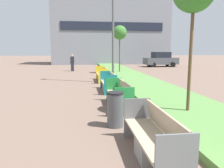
{
  "coord_description": "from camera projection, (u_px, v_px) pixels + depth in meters",
  "views": [
    {
      "loc": [
        -0.35,
        0.22,
        2.05
      ],
      "look_at": [
        0.9,
        9.56,
        0.6
      ],
      "focal_mm": 35.0,
      "sensor_mm": 36.0,
      "label": 1
    }
  ],
  "objects": [
    {
      "name": "planter_grass_strip",
      "position": [
        147.0,
        86.0,
        12.3
      ],
      "size": [
        2.8,
        120.0,
        0.18
      ],
      "color": "#568442",
      "rests_on": "ground"
    },
    {
      "name": "building_backdrop",
      "position": [
        110.0,
        32.0,
        34.35
      ],
      "size": [
        17.5,
        6.71,
        9.91
      ],
      "color": "gray",
      "rests_on": "ground"
    },
    {
      "name": "bench_grey_frame",
      "position": [
        153.0,
        140.0,
        4.11
      ],
      "size": [
        0.65,
        2.26,
        0.94
      ],
      "color": "gray",
      "rests_on": "ground"
    },
    {
      "name": "bench_green_frame",
      "position": [
        120.0,
        97.0,
        7.87
      ],
      "size": [
        0.65,
        2.36,
        0.94
      ],
      "color": "gray",
      "rests_on": "ground"
    },
    {
      "name": "bench_teal_frame",
      "position": [
        109.0,
        84.0,
        11.06
      ],
      "size": [
        0.65,
        2.07,
        0.94
      ],
      "color": "gray",
      "rests_on": "ground"
    },
    {
      "name": "bench_yellow_frame",
      "position": [
        102.0,
        76.0,
        14.66
      ],
      "size": [
        0.65,
        2.39,
        0.94
      ],
      "color": "gray",
      "rests_on": "ground"
    },
    {
      "name": "litter_bin",
      "position": [
        115.0,
        109.0,
        5.89
      ],
      "size": [
        0.46,
        0.46,
        0.95
      ],
      "color": "#4C4F51",
      "rests_on": "ground"
    },
    {
      "name": "street_lamp_post",
      "position": [
        113.0,
        6.0,
        13.26
      ],
      "size": [
        0.24,
        0.44,
        8.65
      ],
      "color": "#56595B",
      "rests_on": "ground"
    },
    {
      "name": "sapling_tree_far",
      "position": [
        120.0,
        33.0,
        19.11
      ],
      "size": [
        1.23,
        1.23,
        4.22
      ],
      "color": "brown",
      "rests_on": "ground"
    },
    {
      "name": "pedestrian_walking",
      "position": [
        72.0,
        63.0,
        21.75
      ],
      "size": [
        0.53,
        0.24,
        1.66
      ],
      "color": "#232633",
      "rests_on": "ground"
    },
    {
      "name": "parked_car_distant",
      "position": [
        161.0,
        59.0,
        27.73
      ],
      "size": [
        4.34,
        2.13,
        1.86
      ],
      "rotation": [
        0.0,
        0.0,
        0.09
      ],
      "color": "#474C51",
      "rests_on": "ground"
    }
  ]
}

